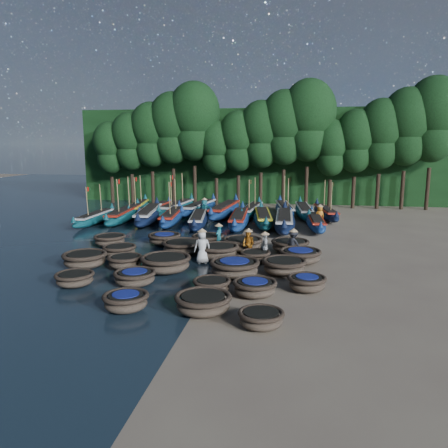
% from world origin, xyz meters
% --- Properties ---
extents(ground, '(120.00, 120.00, 0.00)m').
position_xyz_m(ground, '(0.00, 0.00, 0.00)').
color(ground, gray).
rests_on(ground, ground).
extents(foliage_wall, '(40.00, 3.00, 10.00)m').
position_xyz_m(foliage_wall, '(0.00, 23.50, 5.00)').
color(foliage_wall, black).
rests_on(foliage_wall, ground).
extents(coracle_2, '(1.99, 1.99, 0.70)m').
position_xyz_m(coracle_2, '(-2.59, -9.58, 0.41)').
color(coracle_2, brown).
rests_on(coracle_2, ground).
extents(coracle_3, '(2.49, 2.49, 0.76)m').
position_xyz_m(coracle_3, '(0.37, -9.35, 0.43)').
color(coracle_3, brown).
rests_on(coracle_3, ground).
extents(coracle_4, '(1.93, 1.93, 0.63)m').
position_xyz_m(coracle_4, '(2.63, -10.30, 0.36)').
color(coracle_4, brown).
rests_on(coracle_4, ground).
extents(coracle_5, '(1.98, 1.98, 0.63)m').
position_xyz_m(coracle_5, '(-5.99, -7.14, 0.36)').
color(coracle_5, brown).
rests_on(coracle_5, ground).
extents(coracle_6, '(2.32, 2.32, 0.68)m').
position_xyz_m(coracle_6, '(-3.37, -6.59, 0.39)').
color(coracle_6, brown).
rests_on(coracle_6, ground).
extents(coracle_7, '(1.97, 1.97, 0.66)m').
position_xyz_m(coracle_7, '(0.28, -7.12, 0.38)').
color(coracle_7, brown).
rests_on(coracle_7, ground).
extents(coracle_8, '(2.09, 2.09, 0.69)m').
position_xyz_m(coracle_8, '(2.11, -7.14, 0.40)').
color(coracle_8, brown).
rests_on(coracle_8, ground).
extents(coracle_9, '(1.89, 1.89, 0.69)m').
position_xyz_m(coracle_9, '(4.28, -6.13, 0.40)').
color(coracle_9, brown).
rests_on(coracle_9, ground).
extents(coracle_10, '(2.53, 2.53, 0.81)m').
position_xyz_m(coracle_10, '(-6.95, -4.28, 0.46)').
color(coracle_10, brown).
rests_on(coracle_10, ground).
extents(coracle_11, '(1.80, 1.80, 0.70)m').
position_xyz_m(coracle_11, '(-4.84, -4.12, 0.40)').
color(coracle_11, brown).
rests_on(coracle_11, ground).
extents(coracle_12, '(3.00, 3.00, 0.85)m').
position_xyz_m(coracle_12, '(-2.59, -4.37, 0.48)').
color(coracle_12, brown).
rests_on(coracle_12, ground).
extents(coracle_13, '(2.45, 2.45, 0.84)m').
position_xyz_m(coracle_13, '(0.90, -4.62, 0.49)').
color(coracle_13, brown).
rests_on(coracle_13, ground).
extents(coracle_14, '(2.18, 2.18, 0.78)m').
position_xyz_m(coracle_14, '(3.24, -3.81, 0.44)').
color(coracle_14, brown).
rests_on(coracle_14, ground).
extents(coracle_15, '(1.89, 1.89, 0.69)m').
position_xyz_m(coracle_15, '(-6.03, -1.99, 0.40)').
color(coracle_15, brown).
rests_on(coracle_15, ground).
extents(coracle_16, '(2.36, 2.36, 0.77)m').
position_xyz_m(coracle_16, '(-2.73, -0.64, 0.44)').
color(coracle_16, brown).
rests_on(coracle_16, ground).
extents(coracle_17, '(2.70, 2.70, 0.84)m').
position_xyz_m(coracle_17, '(-0.42, -1.57, 0.48)').
color(coracle_17, brown).
rests_on(coracle_17, ground).
extents(coracle_18, '(1.65, 1.65, 0.64)m').
position_xyz_m(coracle_18, '(1.63, -1.83, 0.37)').
color(coracle_18, brown).
rests_on(coracle_18, ground).
extents(coracle_19, '(2.63, 2.63, 0.77)m').
position_xyz_m(coracle_19, '(4.02, -1.63, 0.44)').
color(coracle_19, brown).
rests_on(coracle_19, ground).
extents(coracle_20, '(1.98, 1.98, 0.72)m').
position_xyz_m(coracle_20, '(-7.68, 0.45, 0.41)').
color(coracle_20, brown).
rests_on(coracle_20, ground).
extents(coracle_21, '(2.08, 2.08, 0.72)m').
position_xyz_m(coracle_21, '(-4.44, 1.42, 0.41)').
color(coracle_21, brown).
rests_on(coracle_21, ground).
extents(coracle_22, '(2.01, 2.01, 0.77)m').
position_xyz_m(coracle_22, '(-1.63, 1.35, 0.44)').
color(coracle_22, brown).
rests_on(coracle_22, ground).
extents(coracle_23, '(2.94, 2.94, 0.79)m').
position_xyz_m(coracle_23, '(0.63, 0.61, 0.45)').
color(coracle_23, brown).
rests_on(coracle_23, ground).
extents(coracle_24, '(2.54, 2.54, 0.77)m').
position_xyz_m(coracle_24, '(3.45, 0.65, 0.44)').
color(coracle_24, brown).
rests_on(coracle_24, ground).
extents(long_boat_0, '(1.36, 7.31, 3.10)m').
position_xyz_m(long_boat_0, '(-12.09, 7.55, 0.49)').
color(long_boat_0, '#0F5157').
rests_on(long_boat_0, ground).
extents(long_boat_1, '(2.10, 8.51, 3.63)m').
position_xyz_m(long_boat_1, '(-10.21, 8.90, 0.58)').
color(long_boat_1, '#0F5157').
rests_on(long_boat_1, ground).
extents(long_boat_2, '(3.01, 9.10, 1.62)m').
position_xyz_m(long_boat_2, '(-8.11, 9.01, 0.62)').
color(long_boat_2, '#0D1A32').
rests_on(long_boat_2, ground).
extents(long_boat_3, '(2.34, 8.20, 3.51)m').
position_xyz_m(long_boat_3, '(-6.03, 8.63, 0.56)').
color(long_boat_3, navy).
rests_on(long_boat_3, ground).
extents(long_boat_4, '(2.49, 7.84, 1.39)m').
position_xyz_m(long_boat_4, '(-3.72, 7.89, 0.53)').
color(long_boat_4, '#0D1A32').
rests_on(long_boat_4, ground).
extents(long_boat_5, '(1.94, 8.55, 1.51)m').
position_xyz_m(long_boat_5, '(-0.59, 8.33, 0.57)').
color(long_boat_5, navy).
rests_on(long_boat_5, ground).
extents(long_boat_6, '(2.48, 8.33, 1.48)m').
position_xyz_m(long_boat_6, '(1.20, 9.23, 0.56)').
color(long_boat_6, '#0F5157').
rests_on(long_boat_6, ground).
extents(long_boat_7, '(1.81, 9.20, 1.62)m').
position_xyz_m(long_boat_7, '(2.90, 8.02, 0.62)').
color(long_boat_7, '#0D1A32').
rests_on(long_boat_7, ground).
extents(long_boat_8, '(1.71, 7.53, 1.33)m').
position_xyz_m(long_boat_8, '(5.22, 8.43, 0.51)').
color(long_boat_8, navy).
rests_on(long_boat_8, ground).
extents(long_boat_9, '(2.67, 8.00, 3.44)m').
position_xyz_m(long_boat_9, '(-10.60, 13.20, 0.55)').
color(long_boat_9, '#0F5157').
rests_on(long_boat_9, ground).
extents(long_boat_10, '(1.76, 7.56, 1.33)m').
position_xyz_m(long_boat_10, '(-8.78, 12.83, 0.51)').
color(long_boat_10, navy).
rests_on(long_boat_10, ground).
extents(long_boat_11, '(2.31, 8.57, 3.66)m').
position_xyz_m(long_boat_11, '(-6.99, 13.53, 0.58)').
color(long_boat_11, '#0F5157').
rests_on(long_boat_11, ground).
extents(long_boat_12, '(2.62, 8.53, 1.51)m').
position_xyz_m(long_boat_12, '(-4.96, 13.79, 0.58)').
color(long_boat_12, navy).
rests_on(long_boat_12, ground).
extents(long_boat_13, '(2.37, 9.14, 1.61)m').
position_xyz_m(long_boat_13, '(-2.42, 12.66, 0.61)').
color(long_boat_13, navy).
rests_on(long_boat_13, ground).
extents(long_boat_14, '(2.13, 7.89, 3.37)m').
position_xyz_m(long_boat_14, '(-0.14, 13.16, 0.53)').
color(long_boat_14, '#0F5157').
rests_on(long_boat_14, ground).
extents(long_boat_15, '(2.56, 8.01, 3.44)m').
position_xyz_m(long_boat_15, '(2.72, 14.47, 0.55)').
color(long_boat_15, navy).
rests_on(long_boat_15, ground).
extents(long_boat_16, '(2.08, 8.11, 1.43)m').
position_xyz_m(long_boat_16, '(4.42, 13.58, 0.55)').
color(long_boat_16, '#0F5157').
rests_on(long_boat_16, ground).
extents(long_boat_17, '(2.52, 7.50, 3.23)m').
position_xyz_m(long_boat_17, '(6.25, 13.22, 0.51)').
color(long_boat_17, '#0D1A32').
rests_on(long_boat_17, ground).
extents(fisherman_0, '(1.00, 0.79, 2.01)m').
position_xyz_m(fisherman_0, '(-1.16, -2.44, 0.95)').
color(fisherman_0, silver).
rests_on(fisherman_0, ground).
extents(fisherman_1, '(0.53, 0.65, 1.72)m').
position_xyz_m(fisherman_1, '(-0.84, 0.81, 0.88)').
color(fisherman_1, '#1B6A75').
rests_on(fisherman_1, ground).
extents(fisherman_2, '(0.98, 0.94, 1.79)m').
position_xyz_m(fisherman_2, '(1.15, -0.89, 0.85)').
color(fisherman_2, '#C46F1A').
rests_on(fisherman_2, ground).
extents(fisherman_3, '(1.18, 1.01, 1.78)m').
position_xyz_m(fisherman_3, '(3.63, -0.47, 0.84)').
color(fisherman_3, black).
rests_on(fisherman_3, ground).
extents(fisherman_4, '(0.54, 0.96, 1.75)m').
position_xyz_m(fisherman_4, '(2.10, -1.36, 0.85)').
color(fisherman_4, silver).
rests_on(fisherman_4, ground).
extents(fisherman_5, '(1.73, 1.10, 1.98)m').
position_xyz_m(fisherman_5, '(-3.86, 10.93, 0.92)').
color(fisherman_5, '#1B6A75').
rests_on(fisherman_5, ground).
extents(fisherman_6, '(0.93, 0.82, 1.81)m').
position_xyz_m(fisherman_6, '(5.57, 9.65, 0.87)').
color(fisherman_6, '#C46F1A').
rests_on(fisherman_6, ground).
extents(tree_0, '(3.68, 3.68, 8.68)m').
position_xyz_m(tree_0, '(-16.00, 20.00, 5.97)').
color(tree_0, black).
rests_on(tree_0, ground).
extents(tree_1, '(4.09, 4.09, 9.65)m').
position_xyz_m(tree_1, '(-13.70, 20.00, 6.65)').
color(tree_1, black).
rests_on(tree_1, ground).
extents(tree_2, '(4.51, 4.51, 10.63)m').
position_xyz_m(tree_2, '(-11.40, 20.00, 7.32)').
color(tree_2, black).
rests_on(tree_2, ground).
extents(tree_3, '(4.92, 4.92, 11.60)m').
position_xyz_m(tree_3, '(-9.10, 20.00, 8.00)').
color(tree_3, black).
rests_on(tree_3, ground).
extents(tree_4, '(5.34, 5.34, 12.58)m').
position_xyz_m(tree_4, '(-6.80, 20.00, 8.67)').
color(tree_4, black).
rests_on(tree_4, ground).
extents(tree_5, '(3.68, 3.68, 8.68)m').
position_xyz_m(tree_5, '(-4.50, 20.00, 5.97)').
color(tree_5, black).
rests_on(tree_5, ground).
extents(tree_6, '(4.09, 4.09, 9.65)m').
position_xyz_m(tree_6, '(-2.20, 20.00, 6.65)').
color(tree_6, black).
rests_on(tree_6, ground).
extents(tree_7, '(4.51, 4.51, 10.63)m').
position_xyz_m(tree_7, '(0.10, 20.00, 7.32)').
color(tree_7, black).
rests_on(tree_7, ground).
extents(tree_8, '(4.92, 4.92, 11.60)m').
position_xyz_m(tree_8, '(2.40, 20.00, 8.00)').
color(tree_8, black).
rests_on(tree_8, ground).
extents(tree_9, '(5.34, 5.34, 12.58)m').
position_xyz_m(tree_9, '(4.70, 20.00, 8.67)').
color(tree_9, black).
rests_on(tree_9, ground).
extents(tree_10, '(3.68, 3.68, 8.68)m').
position_xyz_m(tree_10, '(7.00, 20.00, 5.97)').
color(tree_10, black).
rests_on(tree_10, ground).
extents(tree_11, '(4.09, 4.09, 9.65)m').
position_xyz_m(tree_11, '(9.30, 20.00, 6.65)').
color(tree_11, black).
rests_on(tree_11, ground).
extents(tree_12, '(4.51, 4.51, 10.63)m').
position_xyz_m(tree_12, '(11.60, 20.00, 7.32)').
color(tree_12, black).
rests_on(tree_12, ground).
extents(tree_13, '(4.92, 4.92, 11.60)m').
position_xyz_m(tree_13, '(13.90, 20.00, 8.00)').
color(tree_13, black).
rests_on(tree_13, ground).
extents(tree_14, '(5.34, 5.34, 12.58)m').
position_xyz_m(tree_14, '(16.20, 20.00, 8.67)').
color(tree_14, black).
rests_on(tree_14, ground).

